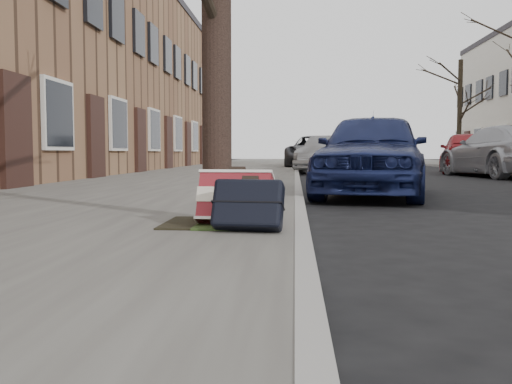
# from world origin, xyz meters

# --- Properties ---
(ground) EXTENTS (120.00, 120.00, 0.00)m
(ground) POSITION_xyz_m (0.00, 0.00, 0.00)
(ground) COLOR black
(ground) RESTS_ON ground
(near_sidewalk) EXTENTS (5.00, 70.00, 0.12)m
(near_sidewalk) POSITION_xyz_m (-3.70, 15.00, 0.06)
(near_sidewalk) COLOR slate
(near_sidewalk) RESTS_ON ground
(house_near) EXTENTS (6.80, 40.00, 7.00)m
(house_near) POSITION_xyz_m (-9.60, 16.00, 3.50)
(house_near) COLOR brown
(house_near) RESTS_ON ground
(dirt_patch) EXTENTS (0.85, 0.85, 0.02)m
(dirt_patch) POSITION_xyz_m (-2.00, 1.20, 0.13)
(dirt_patch) COLOR black
(dirt_patch) RESTS_ON near_sidewalk
(suitcase_red) EXTENTS (0.63, 0.39, 0.46)m
(suitcase_red) POSITION_xyz_m (-1.81, 1.07, 0.35)
(suitcase_red) COLOR maroon
(suitcase_red) RESTS_ON near_sidewalk
(suitcase_navy) EXTENTS (0.58, 0.39, 0.43)m
(suitcase_navy) POSITION_xyz_m (-1.67, 0.76, 0.33)
(suitcase_navy) COLOR black
(suitcase_navy) RESTS_ON near_sidewalk
(car_near_front) EXTENTS (2.54, 4.44, 1.42)m
(car_near_front) POSITION_xyz_m (-0.01, 5.96, 0.71)
(car_near_front) COLOR navy
(car_near_front) RESTS_ON ground
(car_near_mid) EXTENTS (2.62, 4.25, 1.32)m
(car_near_mid) POSITION_xyz_m (-0.08, 16.41, 0.66)
(car_near_mid) COLOR #929598
(car_near_mid) RESTS_ON ground
(car_near_back) EXTENTS (2.88, 5.51, 1.48)m
(car_near_back) POSITION_xyz_m (-0.38, 21.90, 0.74)
(car_near_back) COLOR #333338
(car_near_back) RESTS_ON ground
(car_far_front) EXTENTS (2.82, 5.39, 1.49)m
(car_far_front) POSITION_xyz_m (4.74, 13.50, 0.75)
(car_far_front) COLOR #A4A6AD
(car_far_front) RESTS_ON ground
(car_far_back) EXTENTS (2.59, 4.57, 1.47)m
(car_far_back) POSITION_xyz_m (4.68, 16.72, 0.73)
(car_far_back) COLOR maroon
(car_far_back) RESTS_ON ground
(tree_far_c) EXTENTS (0.24, 0.24, 5.38)m
(tree_far_c) POSITION_xyz_m (7.20, 26.74, 2.81)
(tree_far_c) COLOR black
(tree_far_c) RESTS_ON far_sidewalk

